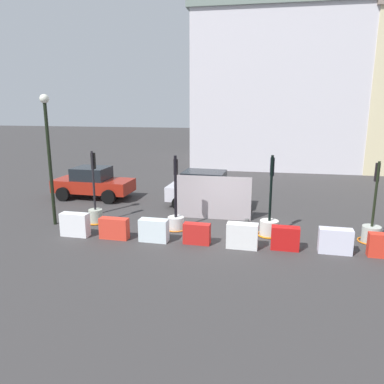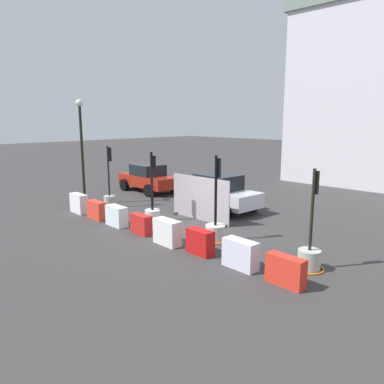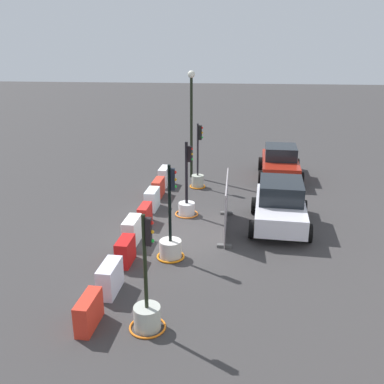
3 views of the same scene
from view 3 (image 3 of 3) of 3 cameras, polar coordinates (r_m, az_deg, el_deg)
The scene contains 17 objects.
ground_plane at distance 15.87m, azimuth -2.61°, elevation -5.51°, with size 120.00×120.00×0.00m, color #383636.
traffic_light_0 at distance 20.67m, azimuth 0.77°, elevation 2.03°, with size 0.77×0.77×3.08m.
traffic_light_1 at distance 17.37m, azimuth -0.70°, elevation -1.54°, with size 0.95×0.95×3.00m.
traffic_light_2 at distance 14.02m, azimuth -2.85°, elevation -6.99°, with size 0.91×0.91×3.12m.
traffic_light_3 at distance 10.89m, azimuth -5.93°, elevation -15.49°, with size 0.91×0.91×3.00m.
construction_barrier_0 at distance 20.98m, azimuth -3.69°, elevation 2.05°, with size 1.10×0.45×0.90m.
construction_barrier_1 at distance 19.51m, azimuth -4.47°, elevation 0.53°, with size 1.11×0.43×0.80m.
construction_barrier_2 at distance 18.07m, azimuth -5.29°, elevation -0.97°, with size 1.08×0.50×0.84m.
construction_barrier_3 at distance 16.61m, azimuth -6.24°, elevation -3.00°, with size 0.99×0.41×0.77m.
construction_barrier_4 at distance 15.14m, azimuth -7.91°, elevation -5.09°, with size 1.11×0.50×0.90m.
construction_barrier_5 at distance 13.84m, azimuth -8.80°, elevation -7.76°, with size 0.98×0.46×0.83m.
construction_barrier_6 at distance 12.43m, azimuth -10.78°, elevation -11.11°, with size 1.12×0.49×0.86m.
construction_barrier_7 at distance 11.22m, azimuth -13.48°, elevation -15.15°, with size 1.10×0.41×0.81m.
car_white_van at distance 16.55m, azimuth 11.57°, elevation -1.60°, with size 4.01×2.39×1.74m.
car_red_compact at distance 22.50m, azimuth 11.56°, elevation 3.87°, with size 4.21×2.30×1.66m.
street_lamp_post at distance 21.65m, azimuth -0.08°, elevation 10.60°, with size 0.36×0.36×5.33m.
site_fence_panel at distance 15.91m, azimuth 4.53°, elevation -1.95°, with size 3.31×0.50×1.92m.
Camera 3 is at (14.25, 2.18, 6.65)m, focal length 40.40 mm.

